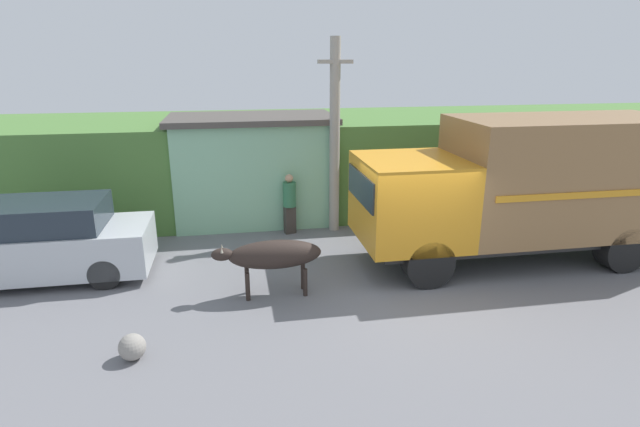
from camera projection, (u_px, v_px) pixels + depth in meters
ground_plane at (412, 288)px, 10.54m from camera, size 60.00×60.00×0.00m
hillside_embankment at (343, 160)px, 16.41m from camera, size 32.00×5.05×2.84m
building_backdrop at (253, 168)px, 14.56m from camera, size 4.69×2.70×3.08m
cargo_truck at (528, 185)px, 11.48m from camera, size 7.47×2.46×3.37m
brown_cow at (273, 255)px, 10.00m from camera, size 2.20×0.59×1.18m
parked_suv at (44, 242)px, 10.81m from camera, size 4.47×1.85×1.74m
pedestrian_on_hill at (289, 201)px, 13.55m from camera, size 0.43×0.43×1.66m
utility_pole at (335, 135)px, 13.30m from camera, size 0.90×0.28×5.17m
roadside_rock at (132, 347)px, 8.02m from camera, size 0.43×0.43×0.43m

